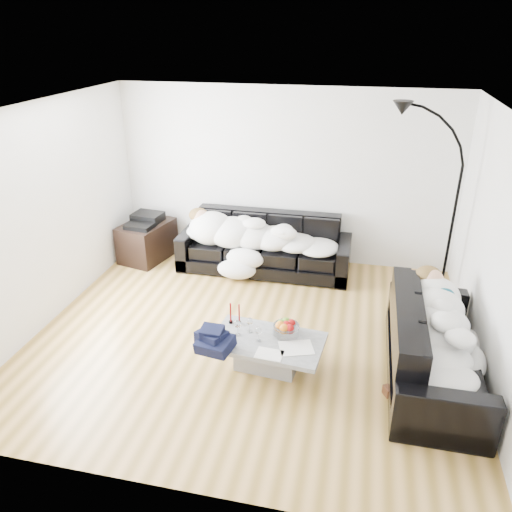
% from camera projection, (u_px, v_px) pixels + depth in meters
% --- Properties ---
extents(ground, '(5.00, 5.00, 0.00)m').
position_uv_depth(ground, '(251.00, 335.00, 5.95)').
color(ground, olive).
rests_on(ground, ground).
extents(wall_back, '(5.00, 0.02, 2.60)m').
position_uv_depth(wall_back, '(285.00, 177.00, 7.38)').
color(wall_back, silver).
rests_on(wall_back, ground).
extents(wall_left, '(0.02, 4.50, 2.60)m').
position_uv_depth(wall_left, '(44.00, 216.00, 5.88)').
color(wall_left, silver).
rests_on(wall_left, ground).
extents(wall_right, '(0.02, 4.50, 2.60)m').
position_uv_depth(wall_right, '(497.00, 255.00, 4.90)').
color(wall_right, silver).
rests_on(wall_right, ground).
extents(ceiling, '(5.00, 5.00, 0.00)m').
position_uv_depth(ceiling, '(249.00, 111.00, 4.84)').
color(ceiling, white).
rests_on(ceiling, ground).
extents(sofa_back, '(2.51, 0.87, 0.82)m').
position_uv_depth(sofa_back, '(264.00, 244.00, 7.35)').
color(sofa_back, black).
rests_on(sofa_back, ground).
extents(sofa_right, '(0.88, 2.06, 0.83)m').
position_uv_depth(sofa_right, '(436.00, 343.00, 5.07)').
color(sofa_right, black).
rests_on(sofa_right, ground).
extents(sleeper_back, '(2.12, 0.73, 0.42)m').
position_uv_depth(sleeper_back, '(264.00, 231.00, 7.21)').
color(sleeper_back, white).
rests_on(sleeper_back, sofa_back).
extents(sleeper_right, '(0.75, 1.77, 0.43)m').
position_uv_depth(sleeper_right, '(439.00, 325.00, 4.98)').
color(sleeper_right, white).
rests_on(sleeper_right, sofa_right).
extents(teal_cushion, '(0.42, 0.38, 0.20)m').
position_uv_depth(teal_cushion, '(428.00, 287.00, 5.51)').
color(teal_cushion, '#0D4D5E').
rests_on(teal_cushion, sofa_right).
extents(coffee_table, '(1.23, 0.80, 0.34)m').
position_uv_depth(coffee_table, '(267.00, 353.00, 5.33)').
color(coffee_table, '#939699').
rests_on(coffee_table, ground).
extents(fruit_bowl, '(0.33, 0.33, 0.17)m').
position_uv_depth(fruit_bowl, '(286.00, 327.00, 5.32)').
color(fruit_bowl, white).
rests_on(fruit_bowl, coffee_table).
extents(wine_glass_a, '(0.08, 0.08, 0.17)m').
position_uv_depth(wine_glass_a, '(250.00, 325.00, 5.36)').
color(wine_glass_a, white).
rests_on(wine_glass_a, coffee_table).
extents(wine_glass_b, '(0.08, 0.08, 0.18)m').
position_uv_depth(wine_glass_b, '(238.00, 328.00, 5.30)').
color(wine_glass_b, white).
rests_on(wine_glass_b, coffee_table).
extents(wine_glass_c, '(0.08, 0.08, 0.17)m').
position_uv_depth(wine_glass_c, '(258.00, 334.00, 5.20)').
color(wine_glass_c, white).
rests_on(wine_glass_c, coffee_table).
extents(candle_left, '(0.05, 0.05, 0.25)m').
position_uv_depth(candle_left, '(231.00, 313.00, 5.50)').
color(candle_left, maroon).
rests_on(candle_left, coffee_table).
extents(candle_right, '(0.05, 0.05, 0.24)m').
position_uv_depth(candle_right, '(239.00, 314.00, 5.50)').
color(candle_right, maroon).
rests_on(candle_right, coffee_table).
extents(newspaper_a, '(0.41, 0.36, 0.01)m').
position_uv_depth(newspaper_a, '(296.00, 348.00, 5.12)').
color(newspaper_a, silver).
rests_on(newspaper_a, coffee_table).
extents(newspaper_b, '(0.29, 0.22, 0.01)m').
position_uv_depth(newspaper_b, '(269.00, 354.00, 5.02)').
color(newspaper_b, silver).
rests_on(newspaper_b, coffee_table).
extents(navy_jacket, '(0.40, 0.35, 0.19)m').
position_uv_depth(navy_jacket, '(214.00, 334.00, 5.05)').
color(navy_jacket, black).
rests_on(navy_jacket, coffee_table).
extents(shoes, '(0.58, 0.49, 0.11)m').
position_uv_depth(shoes, '(405.00, 385.00, 5.03)').
color(shoes, '#472311').
rests_on(shoes, ground).
extents(av_cabinet, '(0.76, 0.96, 0.58)m').
position_uv_depth(av_cabinet, '(147.00, 241.00, 7.77)').
color(av_cabinet, black).
rests_on(av_cabinet, ground).
extents(stereo, '(0.48, 0.39, 0.13)m').
position_uv_depth(stereo, '(145.00, 219.00, 7.61)').
color(stereo, black).
rests_on(stereo, av_cabinet).
extents(floor_lamp, '(0.88, 0.59, 2.25)m').
position_uv_depth(floor_lamp, '(453.00, 221.00, 6.23)').
color(floor_lamp, black).
rests_on(floor_lamp, ground).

